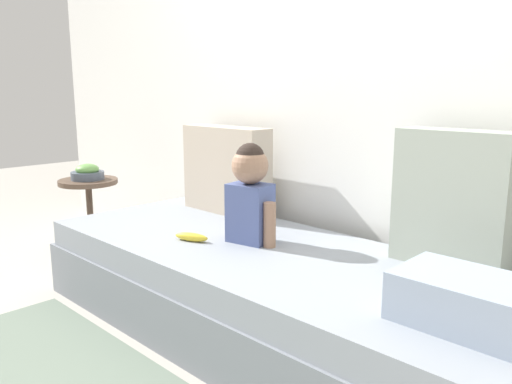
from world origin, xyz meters
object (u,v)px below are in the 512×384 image
at_px(throw_pillow_right, 453,199).
at_px(side_table, 89,199).
at_px(couch, 268,293).
at_px(folded_blanket, 466,300).
at_px(throw_pillow_left, 226,170).
at_px(fruit_bowl, 87,173).
at_px(banana, 191,237).
at_px(toddler, 250,191).

height_order(throw_pillow_right, side_table, throw_pillow_right).
xyz_separation_m(couch, folded_blanket, (0.92, -0.11, 0.28)).
bearing_deg(throw_pillow_left, fruit_bowl, -155.40).
height_order(throw_pillow_left, folded_blanket, throw_pillow_left).
height_order(banana, fruit_bowl, fruit_bowl).
bearing_deg(toddler, fruit_bowl, -176.81).
relative_size(throw_pillow_left, toddler, 1.24).
xyz_separation_m(throw_pillow_right, toddler, (-0.80, -0.32, -0.03)).
bearing_deg(couch, fruit_bowl, -178.48).
relative_size(throw_pillow_right, folded_blanket, 1.36).
distance_m(banana, fruit_bowl, 1.20).
distance_m(couch, folded_blanket, 0.96).
xyz_separation_m(couch, side_table, (-1.53, -0.04, 0.21)).
bearing_deg(toddler, side_table, -176.81).
xyz_separation_m(banana, folded_blanket, (1.26, 0.04, 0.06)).
distance_m(throw_pillow_right, banana, 1.15).
bearing_deg(throw_pillow_right, couch, -151.48).
relative_size(toddler, side_table, 0.86).
xyz_separation_m(throw_pillow_left, throw_pillow_right, (1.31, 0.00, 0.03)).
bearing_deg(couch, side_table, -178.48).
xyz_separation_m(throw_pillow_left, side_table, (-0.87, -0.40, -0.24)).
height_order(couch, throw_pillow_right, throw_pillow_right).
xyz_separation_m(couch, throw_pillow_right, (0.66, 0.36, 0.47)).
relative_size(couch, banana, 14.06).
bearing_deg(toddler, banana, -136.46).
distance_m(folded_blanket, side_table, 2.44).
bearing_deg(side_table, throw_pillow_left, 24.60).
bearing_deg(banana, couch, 23.84).
relative_size(couch, throw_pillow_left, 4.18).
bearing_deg(fruit_bowl, toddler, 3.19).
bearing_deg(side_table, couch, 1.52).
height_order(throw_pillow_left, side_table, throw_pillow_left).
bearing_deg(throw_pillow_right, throw_pillow_left, 180.00).
bearing_deg(throw_pillow_right, folded_blanket, -61.33).
bearing_deg(side_table, fruit_bowl, 0.00).
height_order(couch, fruit_bowl, fruit_bowl).
bearing_deg(throw_pillow_left, folded_blanket, -16.69).
bearing_deg(banana, throw_pillow_right, 26.95).
height_order(throw_pillow_left, throw_pillow_right, throw_pillow_right).
bearing_deg(toddler, throw_pillow_left, 147.89).
height_order(toddler, fruit_bowl, toddler).
xyz_separation_m(toddler, banana, (-0.20, -0.19, -0.22)).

